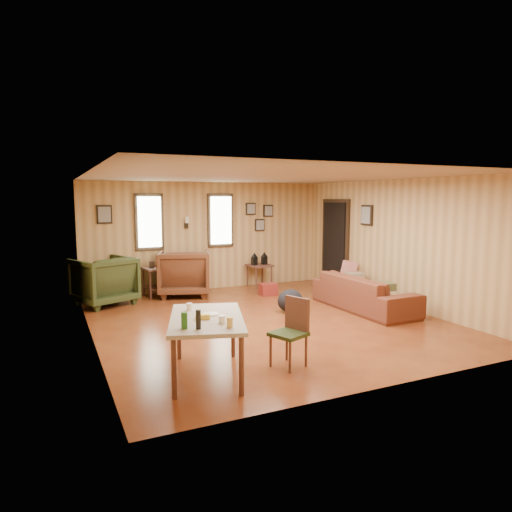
{
  "coord_description": "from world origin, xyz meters",
  "views": [
    {
      "loc": [
        -3.29,
        -6.72,
        2.05
      ],
      "look_at": [
        0.0,
        0.4,
        1.05
      ],
      "focal_mm": 32.0,
      "sensor_mm": 36.0,
      "label": 1
    }
  ],
  "objects": [
    {
      "name": "room",
      "position": [
        0.17,
        0.27,
        1.21
      ],
      "size": [
        5.54,
        6.04,
        2.44
      ],
      "color": "brown",
      "rests_on": "ground"
    },
    {
      "name": "sofa",
      "position": [
        1.98,
        -0.07,
        0.43
      ],
      "size": [
        0.67,
        2.2,
        0.86
      ],
      "primitive_type": "imported",
      "rotation": [
        0.0,
        0.0,
        1.58
      ],
      "color": "#5E2B1A",
      "rests_on": "ground"
    },
    {
      "name": "recliner_brown",
      "position": [
        -0.68,
        2.52,
        0.53
      ],
      "size": [
        1.3,
        1.26,
        1.07
      ],
      "primitive_type": "imported",
      "rotation": [
        0.0,
        0.0,
        2.81
      ],
      "color": "#512C18",
      "rests_on": "ground"
    },
    {
      "name": "recliner_green",
      "position": [
        -2.33,
        2.35,
        0.51
      ],
      "size": [
        1.28,
        1.25,
        1.03
      ],
      "primitive_type": "imported",
      "rotation": [
        0.0,
        0.0,
        -2.74
      ],
      "color": "#2D3819",
      "rests_on": "ground"
    },
    {
      "name": "end_table",
      "position": [
        -1.21,
        2.67,
        0.42
      ],
      "size": [
        0.66,
        0.61,
        0.75
      ],
      "rotation": [
        0.0,
        0.0,
        0.13
      ],
      "color": "brown",
      "rests_on": "ground"
    },
    {
      "name": "side_table",
      "position": [
        1.13,
        2.66,
        0.55
      ],
      "size": [
        0.55,
        0.55,
        0.81
      ],
      "rotation": [
        0.0,
        0.0,
        0.09
      ],
      "color": "brown",
      "rests_on": "ground"
    },
    {
      "name": "cooler",
      "position": [
        0.93,
        1.79,
        0.13
      ],
      "size": [
        0.36,
        0.27,
        0.25
      ],
      "rotation": [
        0.0,
        0.0,
        -0.04
      ],
      "color": "maroon",
      "rests_on": "ground"
    },
    {
      "name": "backpack",
      "position": [
        0.65,
        0.33,
        0.21
      ],
      "size": [
        0.59,
        0.52,
        0.42
      ],
      "rotation": [
        0.0,
        0.0,
        0.4
      ],
      "color": "black",
      "rests_on": "ground"
    },
    {
      "name": "sofa_pillows",
      "position": [
        2.29,
        0.29,
        0.5
      ],
      "size": [
        0.8,
        1.79,
        0.36
      ],
      "rotation": [
        0.0,
        0.0,
        -0.26
      ],
      "color": "#4D512D",
      "rests_on": "sofa"
    },
    {
      "name": "dining_table",
      "position": [
        -1.68,
        -1.88,
        0.63
      ],
      "size": [
        1.19,
        1.55,
        0.9
      ],
      "rotation": [
        0.0,
        0.0,
        -0.31
      ],
      "color": "#9F9785",
      "rests_on": "ground"
    },
    {
      "name": "dining_chair",
      "position": [
        -0.61,
        -1.98,
        0.47
      ],
      "size": [
        0.49,
        0.49,
        0.84
      ],
      "rotation": [
        0.0,
        0.0,
        0.37
      ],
      "color": "#2D3819",
      "rests_on": "ground"
    }
  ]
}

